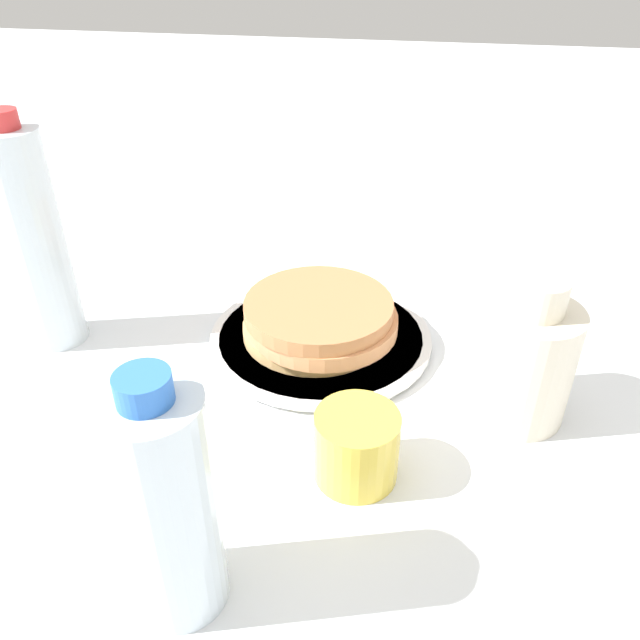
{
  "coord_description": "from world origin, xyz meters",
  "views": [
    {
      "loc": [
        0.1,
        -0.56,
        0.4
      ],
      "look_at": [
        -0.01,
        -0.0,
        0.03
      ],
      "focal_mm": 35.0,
      "sensor_mm": 36.0,
      "label": 1
    }
  ],
  "objects_px": {
    "pancake_stack": "(318,319)",
    "juice_glass": "(356,446)",
    "cream_jug": "(524,358)",
    "water_bottle_near": "(35,241)",
    "water_bottle_mid": "(167,505)",
    "plate": "(320,340)"
  },
  "relations": [
    {
      "from": "plate",
      "to": "water_bottle_near",
      "type": "relative_size",
      "value": 0.97
    },
    {
      "from": "juice_glass",
      "to": "plate",
      "type": "bearing_deg",
      "value": 109.77
    },
    {
      "from": "juice_glass",
      "to": "cream_jug",
      "type": "distance_m",
      "value": 0.18
    },
    {
      "from": "juice_glass",
      "to": "water_bottle_mid",
      "type": "relative_size",
      "value": 0.37
    },
    {
      "from": "cream_jug",
      "to": "water_bottle_mid",
      "type": "height_order",
      "value": "water_bottle_mid"
    },
    {
      "from": "juice_glass",
      "to": "pancake_stack",
      "type": "bearing_deg",
      "value": 110.39
    },
    {
      "from": "pancake_stack",
      "to": "water_bottle_near",
      "type": "relative_size",
      "value": 0.67
    },
    {
      "from": "juice_glass",
      "to": "water_bottle_mid",
      "type": "distance_m",
      "value": 0.18
    },
    {
      "from": "pancake_stack",
      "to": "water_bottle_near",
      "type": "bearing_deg",
      "value": -172.78
    },
    {
      "from": "water_bottle_near",
      "to": "water_bottle_mid",
      "type": "height_order",
      "value": "water_bottle_near"
    },
    {
      "from": "plate",
      "to": "juice_glass",
      "type": "distance_m",
      "value": 0.19
    },
    {
      "from": "pancake_stack",
      "to": "juice_glass",
      "type": "relative_size",
      "value": 2.38
    },
    {
      "from": "water_bottle_near",
      "to": "cream_jug",
      "type": "bearing_deg",
      "value": -3.82
    },
    {
      "from": "plate",
      "to": "pancake_stack",
      "type": "bearing_deg",
      "value": -116.81
    },
    {
      "from": "water_bottle_mid",
      "to": "pancake_stack",
      "type": "bearing_deg",
      "value": 83.13
    },
    {
      "from": "pancake_stack",
      "to": "cream_jug",
      "type": "bearing_deg",
      "value": -18.82
    },
    {
      "from": "plate",
      "to": "water_bottle_near",
      "type": "height_order",
      "value": "water_bottle_near"
    },
    {
      "from": "pancake_stack",
      "to": "water_bottle_mid",
      "type": "bearing_deg",
      "value": -96.87
    },
    {
      "from": "water_bottle_near",
      "to": "water_bottle_mid",
      "type": "xyz_separation_m",
      "value": [
        0.25,
        -0.27,
        -0.03
      ]
    },
    {
      "from": "juice_glass",
      "to": "cream_jug",
      "type": "height_order",
      "value": "cream_jug"
    },
    {
      "from": "plate",
      "to": "cream_jug",
      "type": "xyz_separation_m",
      "value": [
        0.2,
        -0.07,
        0.06
      ]
    },
    {
      "from": "water_bottle_near",
      "to": "juice_glass",
      "type": "bearing_deg",
      "value": -21.68
    }
  ]
}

